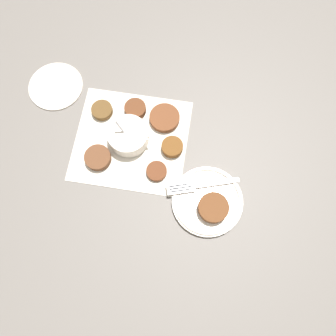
% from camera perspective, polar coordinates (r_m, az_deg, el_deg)
% --- Properties ---
extents(ground_plane, '(4.00, 4.00, 0.00)m').
position_cam_1_polar(ground_plane, '(0.94, -7.46, 5.12)').
color(ground_plane, '#605B56').
extents(napkin, '(0.35, 0.33, 0.00)m').
position_cam_1_polar(napkin, '(0.94, -6.41, 4.88)').
color(napkin, silver).
rests_on(napkin, ground_plane).
extents(sauce_bowl, '(0.12, 0.11, 0.09)m').
position_cam_1_polar(sauce_bowl, '(0.91, -6.92, 5.35)').
color(sauce_bowl, silver).
rests_on(sauce_bowl, napkin).
extents(fritter_0, '(0.06, 0.06, 0.02)m').
position_cam_1_polar(fritter_0, '(0.98, -11.41, 9.84)').
color(fritter_0, brown).
rests_on(fritter_0, napkin).
extents(fritter_1, '(0.06, 0.06, 0.02)m').
position_cam_1_polar(fritter_1, '(0.96, -5.69, 10.20)').
color(fritter_1, '#59311C').
rests_on(fritter_1, napkin).
extents(fritter_2, '(0.09, 0.09, 0.02)m').
position_cam_1_polar(fritter_2, '(0.95, -0.60, 8.70)').
color(fritter_2, brown).
rests_on(fritter_2, napkin).
extents(fritter_3, '(0.07, 0.07, 0.02)m').
position_cam_1_polar(fritter_3, '(0.92, -12.12, 1.76)').
color(fritter_3, brown).
rests_on(fritter_3, napkin).
extents(fritter_4, '(0.06, 0.06, 0.01)m').
position_cam_1_polar(fritter_4, '(0.89, -2.01, -0.56)').
color(fritter_4, brown).
rests_on(fritter_4, napkin).
extents(fritter_5, '(0.06, 0.06, 0.02)m').
position_cam_1_polar(fritter_5, '(0.91, 0.74, 3.68)').
color(fritter_5, brown).
rests_on(fritter_5, napkin).
extents(serving_plate, '(0.19, 0.19, 0.02)m').
position_cam_1_polar(serving_plate, '(0.88, 6.85, -5.76)').
color(serving_plate, silver).
rests_on(serving_plate, ground_plane).
extents(fritter_on_plate, '(0.08, 0.08, 0.02)m').
position_cam_1_polar(fritter_on_plate, '(0.86, 7.89, -6.87)').
color(fritter_on_plate, brown).
rests_on(fritter_on_plate, serving_plate).
extents(fork, '(0.18, 0.10, 0.00)m').
position_cam_1_polar(fork, '(0.87, 4.72, -3.13)').
color(fork, silver).
rests_on(fork, serving_plate).
extents(extra_saucer, '(0.16, 0.16, 0.01)m').
position_cam_1_polar(extra_saucer, '(1.06, -19.00, 13.38)').
color(extra_saucer, silver).
rests_on(extra_saucer, ground_plane).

